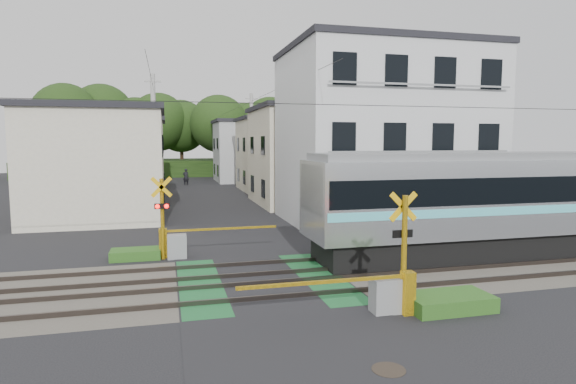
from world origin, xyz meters
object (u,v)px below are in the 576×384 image
object	(u,v)px
crossing_signal_near	(389,286)
manhole_cover	(389,370)
pedestrian	(186,177)
crossing_signal_far	(174,239)
apartment_block	(382,136)

from	to	relation	value
crossing_signal_near	manhole_cover	world-z (taller)	crossing_signal_near
pedestrian	manhole_cover	distance (m)	41.26
pedestrian	manhole_cover	size ratio (longest dim) A/B	2.53
crossing_signal_far	apartment_block	xyz separation A→B (m)	(11.09, 5.84, 3.94)
pedestrian	crossing_signal_far	bearing A→B (deg)	82.12
apartment_block	manhole_cover	xyz separation A→B (m)	(-7.30, -15.99, -4.64)
crossing_signal_far	apartment_block	size ratio (longest dim) A/B	0.46
crossing_signal_near	pedestrian	distance (m)	38.52
crossing_signal_near	crossing_signal_far	size ratio (longest dim) A/B	1.00
crossing_signal_far	pedestrian	world-z (taller)	crossing_signal_far
apartment_block	manhole_cover	bearing A→B (deg)	-114.56
crossing_signal_near	crossing_signal_far	world-z (taller)	same
crossing_signal_near	pedestrian	xyz separation A→B (m)	(-3.49, 38.36, 0.12)
apartment_block	pedestrian	bearing A→B (deg)	110.45
pedestrian	manhole_cover	bearing A→B (deg)	88.14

